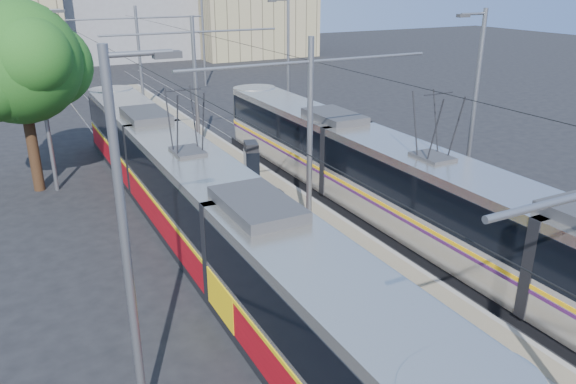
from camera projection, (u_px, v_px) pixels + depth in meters
ground at (467, 368)px, 13.89m from camera, size 160.00×160.00×0.00m
platform at (220, 169)px, 27.92m from camera, size 4.00×50.00×0.30m
tactile_strip_left at (191, 170)px, 27.24m from camera, size 0.70×50.00×0.01m
tactile_strip_right at (246, 162)px, 28.49m from camera, size 0.70×50.00×0.01m
rails at (220, 171)px, 27.97m from camera, size 8.71×70.00×0.03m
tram_left at (191, 195)px, 20.28m from camera, size 2.43×29.24×5.50m
tram_right at (429, 197)px, 19.63m from camera, size 2.43×31.55×5.50m
catenary at (239, 91)px, 24.00m from camera, size 9.20×70.00×7.00m
street_lamps at (189, 76)px, 29.80m from camera, size 15.18×38.22×8.00m
shelter at (252, 164)px, 24.63m from camera, size 0.82×1.07×2.09m
tree at (27, 63)px, 23.92m from camera, size 5.74×5.31×8.34m
building_right at (250, 12)px, 68.73m from camera, size 14.28×10.20×10.36m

